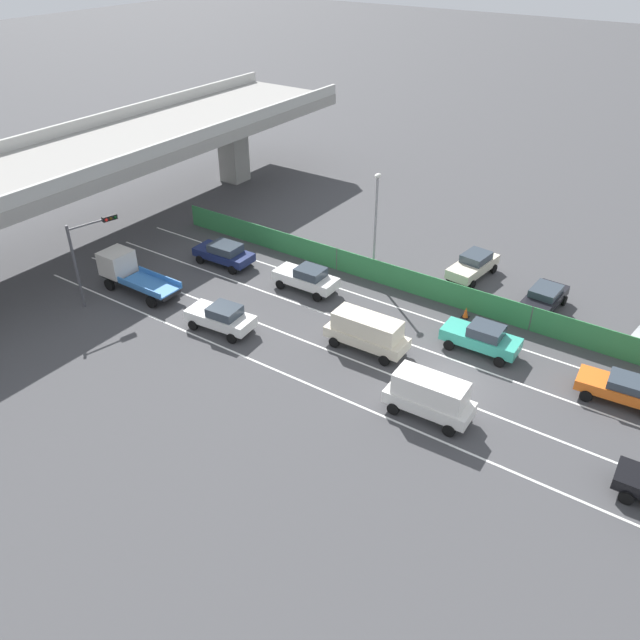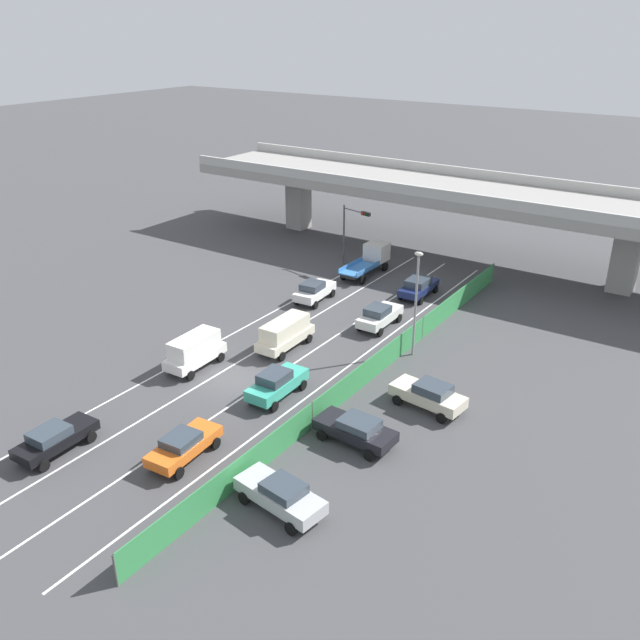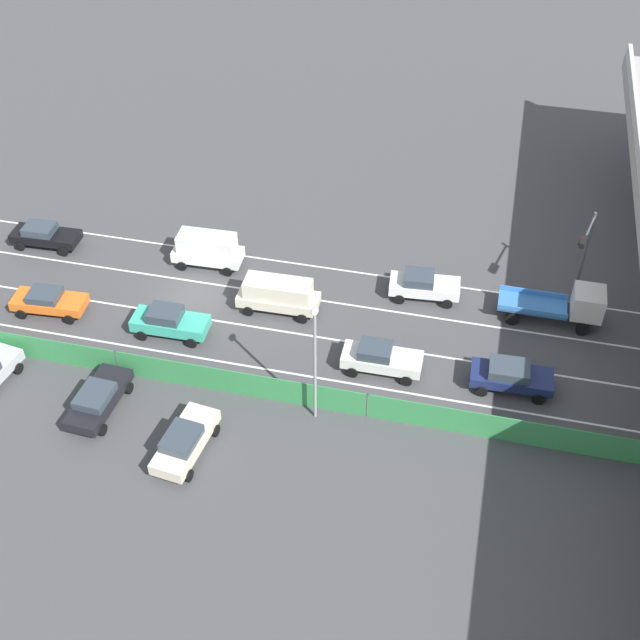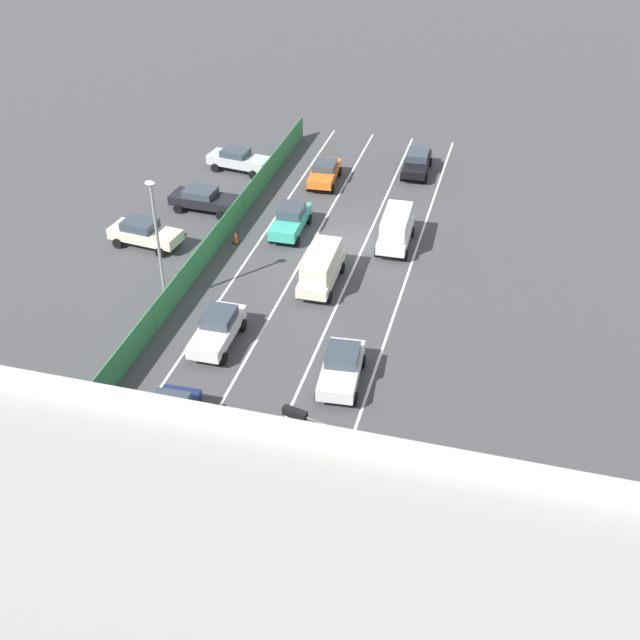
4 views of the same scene
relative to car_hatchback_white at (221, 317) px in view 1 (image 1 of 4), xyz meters
The scene contains 20 objects.
ground_plane 14.00m from the car_hatchback_white, 75.64° to the right, with size 300.00×300.00×0.00m, color #424244.
lane_line_left_edge 8.66m from the car_hatchback_white, 99.50° to the right, with size 0.14×46.07×0.01m, color silver.
lane_line_mid_left 8.74m from the car_hatchback_white, 77.81° to the right, with size 0.14×46.07×0.01m, color silver.
lane_line_mid_right 9.95m from the car_hatchback_white, 59.06° to the right, with size 0.14×46.07×0.01m, color silver.
lane_line_right_edge 11.95m from the car_hatchback_white, 45.50° to the right, with size 0.14×46.07×0.01m, color silver.
elevated_overpass 17.68m from the car_hatchback_white, 78.17° to the left, with size 52.86×10.34×7.75m.
green_fence 13.52m from the car_hatchback_white, 38.93° to the right, with size 0.10×42.17×1.68m.
car_hatchback_white is the anchor object (origin of this frame).
car_van_cream 8.91m from the car_hatchback_white, 68.67° to the right, with size 2.07×4.93×2.16m.
car_taxi_teal 15.44m from the car_hatchback_white, 64.03° to the right, with size 2.02×4.49×1.77m.
car_sedan_navy 8.74m from the car_hatchback_white, 40.51° to the left, with size 2.17×4.49×1.63m.
car_taxi_orange 22.63m from the car_hatchback_white, 73.11° to the right, with size 2.21×4.51×1.51m.
car_sedan_white 7.07m from the car_hatchback_white, 11.63° to the right, with size 1.99×4.46×1.73m.
car_van_white 13.89m from the car_hatchback_white, 90.16° to the right, with size 2.11×4.50×2.28m.
flatbed_truck_blue 8.67m from the car_hatchback_white, 87.57° to the left, with size 2.21×5.97×2.46m.
parked_sedan_dark 20.33m from the car_hatchback_white, 49.08° to the right, with size 4.63×2.24×1.54m.
parked_sedan_cream 18.00m from the car_hatchback_white, 33.29° to the right, with size 4.67×2.41×1.69m.
traffic_light 9.68m from the car_hatchback_white, 102.03° to the left, with size 3.27×1.05×5.67m.
street_lamp 12.39m from the car_hatchback_white, 20.41° to the right, with size 0.60×0.36×7.47m.
traffic_cone 15.22m from the car_hatchback_white, 50.30° to the right, with size 0.47×0.47×0.74m.
Camera 1 is at (-27.06, -9.87, 21.45)m, focal length 35.86 mm.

